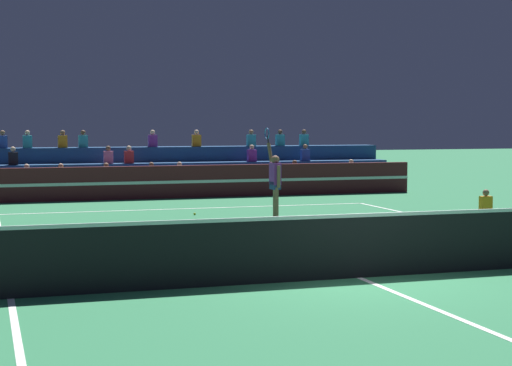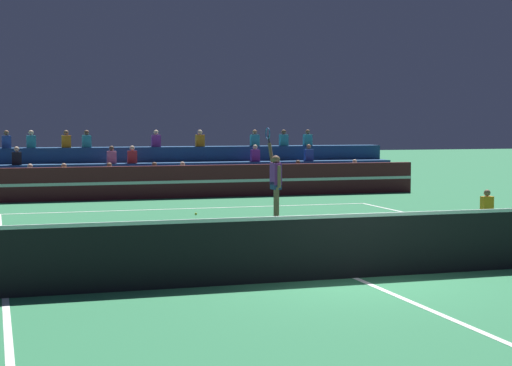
# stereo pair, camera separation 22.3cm
# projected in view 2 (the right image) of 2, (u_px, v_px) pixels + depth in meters

# --- Properties ---
(ground_plane) EXTENTS (120.00, 120.00, 0.00)m
(ground_plane) POSITION_uv_depth(u_px,v_px,m) (355.00, 278.00, 13.99)
(ground_plane) COLOR #2D7A4C
(court_lines) EXTENTS (11.10, 23.90, 0.01)m
(court_lines) POSITION_uv_depth(u_px,v_px,m) (355.00, 278.00, 13.99)
(court_lines) COLOR white
(court_lines) RESTS_ON ground
(tennis_net) EXTENTS (12.00, 0.10, 1.10)m
(tennis_net) POSITION_uv_depth(u_px,v_px,m) (355.00, 245.00, 13.95)
(tennis_net) COLOR slate
(tennis_net) RESTS_ON ground
(sponsor_banner_wall) EXTENTS (18.00, 0.26, 1.10)m
(sponsor_banner_wall) POSITION_uv_depth(u_px,v_px,m) (168.00, 182.00, 28.77)
(sponsor_banner_wall) COLOR #51191E
(sponsor_banner_wall) RESTS_ON ground
(bleacher_stand) EXTENTS (18.17, 2.85, 2.28)m
(bleacher_stand) POSITION_uv_depth(u_px,v_px,m) (154.00, 175.00, 31.17)
(bleacher_stand) COLOR navy
(bleacher_stand) RESTS_ON ground
(ball_kid_courtside) EXTENTS (0.30, 0.36, 0.84)m
(ball_kid_courtside) POSITION_uv_depth(u_px,v_px,m) (487.00, 210.00, 21.76)
(ball_kid_courtside) COLOR black
(ball_kid_courtside) RESTS_ON ground
(tennis_player) EXTENTS (0.34, 1.07, 2.46)m
(tennis_player) POSITION_uv_depth(u_px,v_px,m) (276.00, 184.00, 21.84)
(tennis_player) COLOR brown
(tennis_player) RESTS_ON ground
(tennis_ball) EXTENTS (0.07, 0.07, 0.07)m
(tennis_ball) POSITION_uv_depth(u_px,v_px,m) (196.00, 214.00, 23.55)
(tennis_ball) COLOR #C6DB33
(tennis_ball) RESTS_ON ground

